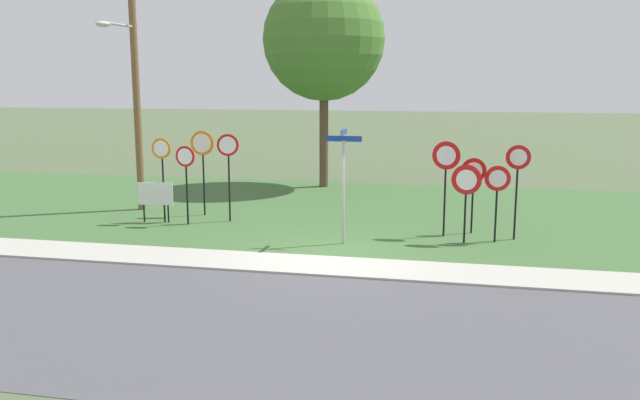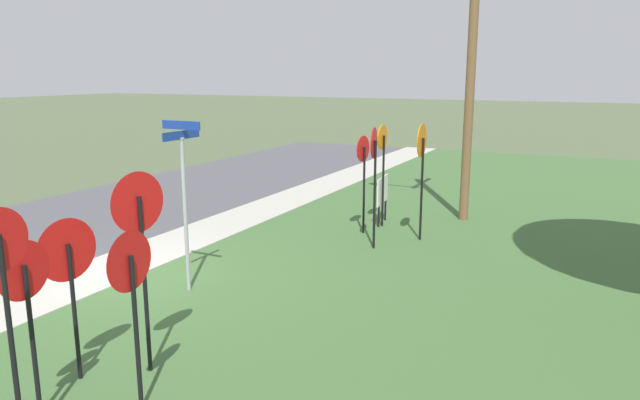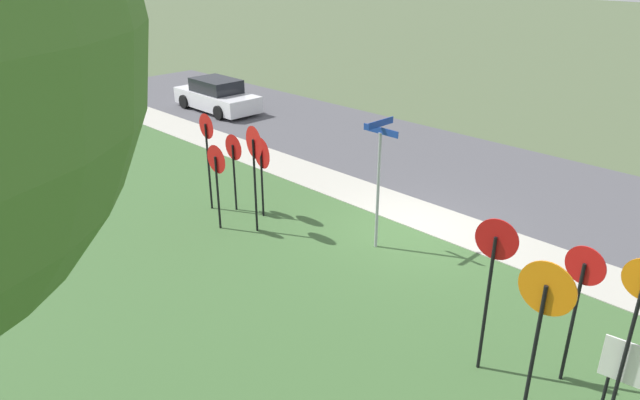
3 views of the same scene
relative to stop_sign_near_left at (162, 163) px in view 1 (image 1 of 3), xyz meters
The scene contains 17 objects.
ground_plane 6.80m from the stop_sign_near_left, 26.74° to the right, with size 160.00×160.00×0.00m, color #4C5B3D.
road_asphalt 9.87m from the stop_sign_near_left, 53.00° to the right, with size 44.00×6.40×0.01m, color #4C4C51.
sidewalk_strip 7.17m from the stop_sign_near_left, 32.66° to the right, with size 44.00×1.60×0.06m, color #ADAA9E.
grass_median 6.85m from the stop_sign_near_left, 27.72° to the left, with size 44.00×12.00×0.04m, color #3D6033.
stop_sign_near_left is the anchor object (origin of this frame).
stop_sign_near_right 0.88m from the stop_sign_near_left, 12.23° to the right, with size 0.63×0.11×2.41m.
stop_sign_far_left 1.51m from the stop_sign_near_left, 56.82° to the left, with size 0.78×0.10×2.75m.
stop_sign_far_center 2.02m from the stop_sign_near_left, 14.77° to the left, with size 0.67×0.14×2.73m.
yield_sign_near_left 9.15m from the stop_sign_near_left, ahead, with size 0.80×0.17×2.14m.
yield_sign_near_right 9.95m from the stop_sign_near_left, ahead, with size 0.69×0.10×2.10m.
yield_sign_far_left 8.55m from the stop_sign_near_left, ahead, with size 0.78×0.18×2.69m.
yield_sign_far_right 9.34m from the stop_sign_near_left, ahead, with size 0.71×0.10×2.18m.
yield_sign_center 10.47m from the stop_sign_near_left, ahead, with size 0.67×0.11×2.63m.
street_name_post 6.11m from the stop_sign_near_left, 14.69° to the right, with size 0.96×0.82×3.08m.
utility_pole 3.54m from the stop_sign_near_left, 135.80° to the left, with size 2.10×2.28×8.42m.
notice_board 1.06m from the stop_sign_near_left, 164.03° to the right, with size 1.10×0.17×1.25m.
oak_tree_left 9.50m from the stop_sign_near_left, 66.18° to the left, with size 4.90×4.90×8.41m.
Camera 1 is at (3.00, -15.59, 4.39)m, focal length 36.80 mm.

